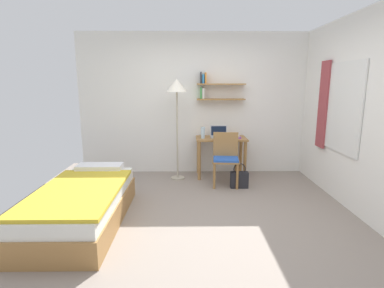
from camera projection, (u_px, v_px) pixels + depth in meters
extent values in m
plane|color=gray|center=(202.00, 216.00, 3.82)|extent=(5.28, 5.28, 0.00)
cube|color=white|center=(197.00, 104.00, 5.55)|extent=(4.40, 0.05, 2.60)
cube|color=#9E703D|center=(221.00, 99.00, 5.40)|extent=(0.87, 0.22, 0.02)
cube|color=#4CA856|center=(201.00, 93.00, 5.41)|extent=(0.03, 0.14, 0.21)
cube|color=silver|center=(203.00, 93.00, 5.39)|extent=(0.04, 0.17, 0.19)
cube|color=#9E703D|center=(221.00, 84.00, 5.35)|extent=(0.87, 0.22, 0.02)
cube|color=#333338|center=(201.00, 78.00, 5.34)|extent=(0.02, 0.17, 0.20)
cube|color=#3384C6|center=(203.00, 79.00, 5.35)|extent=(0.04, 0.16, 0.16)
cube|color=orange|center=(206.00, 78.00, 5.33)|extent=(0.02, 0.18, 0.19)
cube|color=white|center=(369.00, 116.00, 3.59)|extent=(0.05, 4.40, 2.60)
cube|color=silver|center=(343.00, 108.00, 4.12)|extent=(0.02, 0.94, 1.26)
cube|color=white|center=(344.00, 108.00, 4.12)|extent=(0.01, 0.88, 1.20)
cube|color=#993D42|center=(323.00, 105.00, 4.68)|extent=(0.03, 0.28, 1.36)
cube|color=#9E703D|center=(84.00, 213.00, 3.61)|extent=(0.91, 1.92, 0.28)
cube|color=silver|center=(82.00, 195.00, 3.56)|extent=(0.88, 1.86, 0.16)
cube|color=gold|center=(78.00, 191.00, 3.43)|extent=(0.93, 1.57, 0.04)
cube|color=white|center=(100.00, 168.00, 4.27)|extent=(0.64, 0.28, 0.10)
cube|color=#9E703D|center=(221.00, 138.00, 5.35)|extent=(0.90, 0.52, 0.03)
cylinder|color=#9E703D|center=(199.00, 161.00, 5.21)|extent=(0.06, 0.06, 0.69)
cylinder|color=#9E703D|center=(245.00, 161.00, 5.22)|extent=(0.06, 0.06, 0.69)
cylinder|color=#9E703D|center=(198.00, 155.00, 5.63)|extent=(0.06, 0.06, 0.69)
cylinder|color=#9E703D|center=(241.00, 155.00, 5.64)|extent=(0.06, 0.06, 0.69)
cube|color=#9E703D|center=(226.00, 161.00, 4.88)|extent=(0.47, 0.41, 0.03)
cube|color=blue|center=(226.00, 159.00, 4.87)|extent=(0.43, 0.38, 0.04)
cube|color=#9E703D|center=(226.00, 144.00, 5.00)|extent=(0.42, 0.07, 0.40)
cylinder|color=#9E703D|center=(214.00, 176.00, 4.79)|extent=(0.04, 0.04, 0.42)
cylinder|color=#9E703D|center=(237.00, 177.00, 4.76)|extent=(0.04, 0.04, 0.42)
cylinder|color=#9E703D|center=(214.00, 171.00, 5.09)|extent=(0.04, 0.04, 0.42)
cylinder|color=#9E703D|center=(236.00, 171.00, 5.06)|extent=(0.04, 0.04, 0.42)
cylinder|color=#B2A893|center=(178.00, 178.00, 5.35)|extent=(0.24, 0.24, 0.02)
cylinder|color=#B2A893|center=(177.00, 136.00, 5.20)|extent=(0.03, 0.03, 1.52)
cone|color=silver|center=(177.00, 85.00, 5.03)|extent=(0.37, 0.37, 0.22)
cube|color=#B7BABF|center=(219.00, 137.00, 5.38)|extent=(0.31, 0.21, 0.01)
cube|color=#B7BABF|center=(219.00, 131.00, 5.44)|extent=(0.31, 0.06, 0.20)
cube|color=black|center=(219.00, 131.00, 5.43)|extent=(0.27, 0.04, 0.17)
cylinder|color=silver|center=(203.00, 133.00, 5.25)|extent=(0.07, 0.07, 0.20)
cube|color=purple|center=(236.00, 137.00, 5.33)|extent=(0.16, 0.23, 0.03)
cube|color=silver|center=(235.00, 135.00, 5.34)|extent=(0.15, 0.24, 0.03)
cube|color=#232328|center=(239.00, 180.00, 4.86)|extent=(0.29, 0.12, 0.27)
torus|color=#232328|center=(240.00, 169.00, 4.82)|extent=(0.20, 0.02, 0.20)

